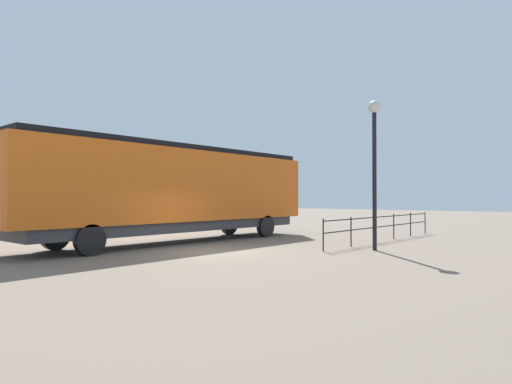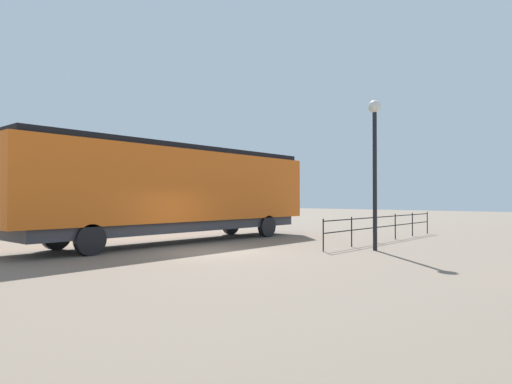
% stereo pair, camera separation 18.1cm
% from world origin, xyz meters
% --- Properties ---
extents(ground_plane, '(120.00, 120.00, 0.00)m').
position_xyz_m(ground_plane, '(0.00, 0.00, 0.00)').
color(ground_plane, '#756656').
extents(locomotive, '(2.88, 15.09, 4.32)m').
position_xyz_m(locomotive, '(-3.83, 1.97, 2.40)').
color(locomotive, orange).
rests_on(locomotive, ground_plane).
extents(lamp_post, '(0.48, 0.48, 5.75)m').
position_xyz_m(lamp_post, '(4.26, 4.43, 3.95)').
color(lamp_post, black).
rests_on(lamp_post, ground_plane).
extents(platform_fence, '(0.05, 10.90, 1.23)m').
position_xyz_m(platform_fence, '(2.93, 8.29, 0.80)').
color(platform_fence, black).
rests_on(platform_fence, ground_plane).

